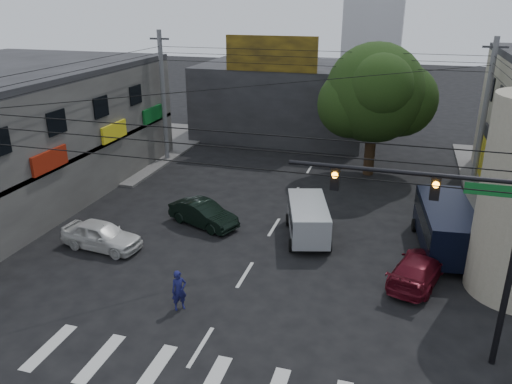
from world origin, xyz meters
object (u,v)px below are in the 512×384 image
at_px(utility_pole_far_left, 163,98).
at_px(maroon_sedan, 418,269).
at_px(navy_van, 445,228).
at_px(white_compact, 102,235).
at_px(traffic_gantry, 459,224).
at_px(dark_sedan, 203,214).
at_px(utility_pole_far_right, 484,117).
at_px(traffic_officer, 179,290).
at_px(silver_minivan, 308,221).
at_px(street_tree, 375,93).

bearing_deg(utility_pole_far_left, maroon_sedan, -35.20).
xyz_separation_m(utility_pole_far_left, navy_van, (18.79, -9.15, -3.47)).
relative_size(white_compact, maroon_sedan, 0.90).
bearing_deg(traffic_gantry, dark_sedan, 147.82).
bearing_deg(white_compact, maroon_sedan, -79.47).
height_order(utility_pole_far_right, maroon_sedan, utility_pole_far_right).
distance_m(traffic_gantry, utility_pole_far_right, 17.21).
bearing_deg(white_compact, traffic_officer, -115.95).
bearing_deg(utility_pole_far_right, white_compact, -142.68).
bearing_deg(silver_minivan, white_compact, 96.83).
bearing_deg(navy_van, traffic_officer, 122.47).
bearing_deg(silver_minivan, navy_van, -101.20).
bearing_deg(maroon_sedan, traffic_gantry, 115.03).
bearing_deg(navy_van, traffic_gantry, 170.38).
height_order(street_tree, silver_minivan, street_tree).
distance_m(utility_pole_far_right, maroon_sedan, 13.49).
height_order(dark_sedan, maroon_sedan, dark_sedan).
height_order(street_tree, maroon_sedan, street_tree).
bearing_deg(maroon_sedan, navy_van, -92.89).
height_order(maroon_sedan, silver_minivan, silver_minivan).
height_order(traffic_gantry, traffic_officer, traffic_gantry).
height_order(dark_sedan, traffic_officer, traffic_officer).
distance_m(maroon_sedan, silver_minivan, 5.92).
distance_m(utility_pole_far_left, maroon_sedan, 21.95).
bearing_deg(traffic_officer, navy_van, -4.28).
relative_size(utility_pole_far_right, white_compact, 2.24).
bearing_deg(street_tree, white_compact, -127.80).
height_order(utility_pole_far_right, white_compact, utility_pole_far_right).
bearing_deg(traffic_officer, white_compact, 105.02).
bearing_deg(traffic_officer, maroon_sedan, -14.96).
xyz_separation_m(traffic_gantry, silver_minivan, (-5.93, 7.31, -3.92)).
bearing_deg(utility_pole_far_left, traffic_officer, -62.62).
distance_m(street_tree, utility_pole_far_right, 6.63).
bearing_deg(traffic_officer, utility_pole_far_left, 74.41).
bearing_deg(street_tree, traffic_gantry, -78.01).
bearing_deg(silver_minivan, traffic_officer, 138.49).
height_order(street_tree, utility_pole_far_left, utility_pole_far_left).
height_order(street_tree, traffic_officer, street_tree).
distance_m(dark_sedan, silver_minivan, 5.54).
bearing_deg(traffic_gantry, navy_van, 86.60).
distance_m(silver_minivan, traffic_officer, 8.22).
xyz_separation_m(silver_minivan, traffic_officer, (-3.54, -7.42, -0.10)).
bearing_deg(silver_minivan, dark_sedan, 75.00).
bearing_deg(utility_pole_far_right, silver_minivan, -131.59).
height_order(utility_pole_far_right, traffic_officer, utility_pole_far_right).
xyz_separation_m(utility_pole_far_left, traffic_officer, (8.86, -17.11, -3.79)).
relative_size(utility_pole_far_right, dark_sedan, 2.21).
xyz_separation_m(utility_pole_far_left, utility_pole_far_right, (21.00, 0.00, 0.00)).
bearing_deg(navy_van, utility_pole_far_right, -19.79).
bearing_deg(street_tree, utility_pole_far_right, -8.75).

